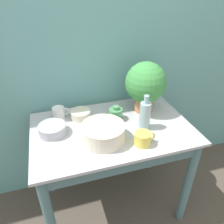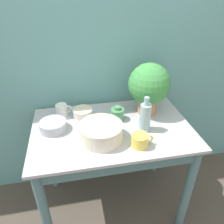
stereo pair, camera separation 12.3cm
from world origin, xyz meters
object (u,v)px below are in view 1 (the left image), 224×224
(bowl_small_steel, at_px, (53,129))
(mug_white, at_px, (59,113))
(bottle_short, at_px, (116,114))
(potted_plant, at_px, (145,84))
(bottle_tall, at_px, (145,115))
(bowl_small_cream, at_px, (81,114))
(mug_yellow, at_px, (143,139))
(bowl_wash_large, at_px, (103,133))

(bowl_small_steel, bearing_deg, mug_white, 71.38)
(bottle_short, xyz_separation_m, mug_white, (-0.38, 0.13, -0.00))
(potted_plant, relative_size, bottle_tall, 1.55)
(bowl_small_cream, bearing_deg, mug_yellow, -52.23)
(mug_white, bearing_deg, mug_yellow, -44.06)
(mug_yellow, height_order, mug_white, mug_white)
(bottle_tall, bearing_deg, mug_yellow, -117.06)
(bottle_tall, height_order, mug_yellow, bottle_tall)
(bowl_small_steel, xyz_separation_m, bowl_small_cream, (0.20, 0.13, -0.00))
(bowl_wash_large, distance_m, bottle_tall, 0.30)
(potted_plant, xyz_separation_m, bowl_small_cream, (-0.47, 0.03, -0.19))
(bowl_wash_large, bearing_deg, potted_plant, 33.82)
(bottle_tall, relative_size, mug_white, 2.07)
(potted_plant, bearing_deg, bottle_tall, -112.71)
(bowl_wash_large, bearing_deg, mug_white, 125.46)
(bottle_tall, height_order, mug_white, bottle_tall)
(potted_plant, height_order, bottle_short, potted_plant)
(bowl_wash_large, relative_size, bowl_small_cream, 1.88)
(potted_plant, relative_size, mug_yellow, 2.82)
(mug_white, bearing_deg, bowl_wash_large, -54.54)
(potted_plant, bearing_deg, bowl_small_steel, -171.80)
(bowl_wash_large, bearing_deg, bottle_tall, 8.29)
(bottle_short, relative_size, mug_white, 0.89)
(bottle_tall, distance_m, bottle_short, 0.22)
(potted_plant, relative_size, bowl_wash_large, 1.40)
(bottle_tall, distance_m, mug_white, 0.60)
(bottle_tall, distance_m, bowl_small_cream, 0.46)
(bowl_wash_large, height_order, bottle_tall, bottle_tall)
(potted_plant, relative_size, bowl_small_cream, 2.62)
(potted_plant, distance_m, bowl_small_cream, 0.50)
(bottle_short, height_order, bowl_small_steel, bottle_short)
(bottle_tall, distance_m, bowl_small_steel, 0.60)
(bottle_tall, xyz_separation_m, bowl_small_steel, (-0.58, 0.11, -0.07))
(bottle_short, relative_size, bowl_small_steel, 0.59)
(bottle_short, relative_size, bowl_small_cream, 0.73)
(potted_plant, distance_m, mug_yellow, 0.43)
(mug_white, xyz_separation_m, bowl_small_cream, (0.14, -0.04, -0.01))
(potted_plant, xyz_separation_m, mug_yellow, (-0.16, -0.36, -0.17))
(bottle_short, bearing_deg, bowl_wash_large, -126.12)
(bowl_small_cream, bearing_deg, bowl_wash_large, -72.69)
(bowl_wash_large, xyz_separation_m, mug_white, (-0.23, 0.33, -0.01))
(bottle_tall, bearing_deg, bowl_small_steel, 168.84)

